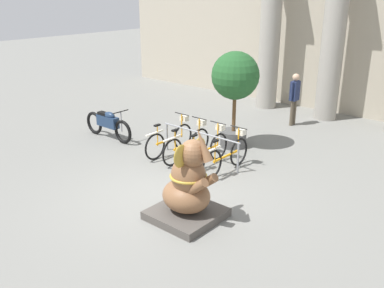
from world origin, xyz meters
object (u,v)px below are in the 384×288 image
object	(u,v)px
bicycle_1	(188,144)
motorcycle	(108,124)
bicycle_2	(206,150)
person_pedestrian	(295,95)
bicycle_3	(227,155)
potted_tree	(235,82)
elephant_statue	(188,188)
bicycle_0	(170,139)

from	to	relation	value
bicycle_1	motorcycle	distance (m)	2.83
bicycle_2	bicycle_1	bearing A→B (deg)	179.97
person_pedestrian	bicycle_3	bearing A→B (deg)	-82.07
potted_tree	elephant_statue	bearing A→B (deg)	-66.15
potted_tree	person_pedestrian	bearing A→B (deg)	84.10
bicycle_0	bicycle_1	world-z (taller)	same
bicycle_1	elephant_statue	world-z (taller)	elephant_statue
motorcycle	person_pedestrian	xyz separation A→B (m)	(3.42, 4.71, 0.54)
motorcycle	bicycle_3	bearing A→B (deg)	4.61
bicycle_1	bicycle_3	size ratio (longest dim) A/B	1.00
bicycle_3	potted_tree	size ratio (longest dim) A/B	0.67
bicycle_2	bicycle_3	size ratio (longest dim) A/B	1.00
elephant_statue	person_pedestrian	world-z (taller)	elephant_statue
bicycle_2	elephant_statue	world-z (taller)	elephant_statue
bicycle_1	person_pedestrian	distance (m)	4.49
bicycle_2	elephant_statue	size ratio (longest dim) A/B	0.93
bicycle_2	motorcycle	xyz separation A→B (m)	(-3.42, -0.30, 0.04)
person_pedestrian	potted_tree	bearing A→B (deg)	-95.90
bicycle_3	person_pedestrian	xyz separation A→B (m)	(-0.61, 4.38, 0.58)
bicycle_0	bicycle_3	world-z (taller)	same
motorcycle	person_pedestrian	distance (m)	5.84
bicycle_1	person_pedestrian	size ratio (longest dim) A/B	1.06
bicycle_1	motorcycle	bearing A→B (deg)	-173.98
bicycle_0	elephant_statue	distance (m)	3.46
bicycle_0	elephant_statue	size ratio (longest dim) A/B	0.93
bicycle_1	person_pedestrian	world-z (taller)	person_pedestrian
motorcycle	potted_tree	xyz separation A→B (m)	(3.13, 1.85, 1.34)
potted_tree	bicycle_2	bearing A→B (deg)	-79.26
motorcycle	bicycle_2	bearing A→B (deg)	4.95
bicycle_3	motorcycle	distance (m)	4.05
bicycle_2	person_pedestrian	world-z (taller)	person_pedestrian
bicycle_1	bicycle_3	distance (m)	1.22
bicycle_0	bicycle_1	distance (m)	0.61
bicycle_2	potted_tree	size ratio (longest dim) A/B	0.67
elephant_statue	person_pedestrian	bearing A→B (deg)	101.79
elephant_statue	person_pedestrian	distance (m)	6.82
elephant_statue	motorcycle	distance (m)	5.20
person_pedestrian	bicycle_2	bearing A→B (deg)	-90.00
bicycle_1	elephant_statue	xyz separation A→B (m)	(2.00, -2.26, 0.23)
bicycle_2	bicycle_3	world-z (taller)	same
bicycle_1	bicycle_0	bearing A→B (deg)	-179.96
motorcycle	person_pedestrian	world-z (taller)	person_pedestrian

